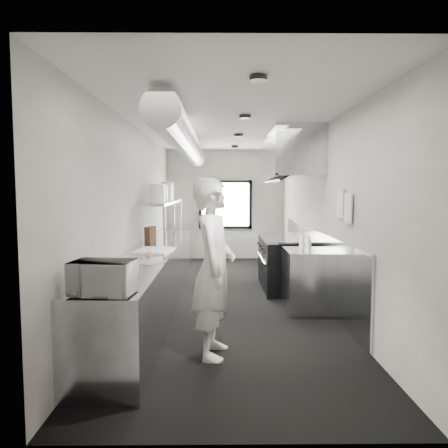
{
  "coord_description": "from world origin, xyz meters",
  "views": [
    {
      "loc": [
        -0.14,
        -6.82,
        1.79
      ],
      "look_at": [
        -0.08,
        -0.2,
        1.24
      ],
      "focal_mm": 33.8,
      "sensor_mm": 36.0,
      "label": 1
    }
  ],
  "objects_px": {
    "deli_tub_b": "(110,272)",
    "squeeze_bottle_e": "(303,241)",
    "far_work_table": "(178,245)",
    "small_plate": "(149,259)",
    "squeeze_bottle_d": "(302,242)",
    "squeeze_bottle_c": "(307,244)",
    "plate_stack_c": "(166,193)",
    "bottle_station": "(307,280)",
    "plate_stack_a": "(157,193)",
    "cutting_board": "(154,250)",
    "range": "(285,262)",
    "knife_block": "(150,234)",
    "pass_shelf": "(163,203)",
    "squeeze_bottle_b": "(309,245)",
    "deli_tub_a": "(107,275)",
    "plate_stack_b": "(161,193)",
    "microwave": "(103,278)",
    "prep_counter": "(154,278)",
    "exhaust_hood": "(290,155)",
    "plate_stack_d": "(167,191)",
    "line_cook": "(214,268)",
    "squeeze_bottle_a": "(309,247)"
  },
  "relations": [
    {
      "from": "deli_tub_b",
      "to": "squeeze_bottle_e",
      "type": "xyz_separation_m",
      "value": [
        2.4,
        2.12,
        0.04
      ]
    },
    {
      "from": "far_work_table",
      "to": "small_plate",
      "type": "bearing_deg",
      "value": -88.68
    },
    {
      "from": "squeeze_bottle_d",
      "to": "far_work_table",
      "type": "bearing_deg",
      "value": 121.07
    },
    {
      "from": "squeeze_bottle_d",
      "to": "deli_tub_b",
      "type": "bearing_deg",
      "value": -139.25
    },
    {
      "from": "squeeze_bottle_c",
      "to": "plate_stack_c",
      "type": "bearing_deg",
      "value": 139.02
    },
    {
      "from": "bottle_station",
      "to": "squeeze_bottle_c",
      "type": "bearing_deg",
      "value": -115.95
    },
    {
      "from": "small_plate",
      "to": "plate_stack_a",
      "type": "bearing_deg",
      "value": 94.96
    },
    {
      "from": "deli_tub_b",
      "to": "plate_stack_c",
      "type": "height_order",
      "value": "plate_stack_c"
    },
    {
      "from": "deli_tub_b",
      "to": "plate_stack_a",
      "type": "height_order",
      "value": "plate_stack_a"
    },
    {
      "from": "small_plate",
      "to": "cutting_board",
      "type": "distance_m",
      "value": 0.76
    },
    {
      "from": "range",
      "to": "knife_block",
      "type": "distance_m",
      "value": 2.46
    },
    {
      "from": "far_work_table",
      "to": "squeeze_bottle_c",
      "type": "xyz_separation_m",
      "value": [
        2.28,
        -3.94,
        0.55
      ]
    },
    {
      "from": "squeeze_bottle_c",
      "to": "pass_shelf",
      "type": "bearing_deg",
      "value": 143.19
    },
    {
      "from": "pass_shelf",
      "to": "squeeze_bottle_b",
      "type": "bearing_deg",
      "value": -38.12
    },
    {
      "from": "deli_tub_a",
      "to": "squeeze_bottle_d",
      "type": "distance_m",
      "value": 3.22
    },
    {
      "from": "range",
      "to": "plate_stack_b",
      "type": "distance_m",
      "value": 2.55
    },
    {
      "from": "microwave",
      "to": "plate_stack_b",
      "type": "xyz_separation_m",
      "value": [
        -0.06,
        3.95,
        0.67
      ]
    },
    {
      "from": "knife_block",
      "to": "squeeze_bottle_c",
      "type": "relative_size",
      "value": 1.31
    },
    {
      "from": "prep_counter",
      "to": "plate_stack_a",
      "type": "relative_size",
      "value": 19.75
    },
    {
      "from": "squeeze_bottle_c",
      "to": "squeeze_bottle_e",
      "type": "distance_m",
      "value": 0.31
    },
    {
      "from": "plate_stack_b",
      "to": "pass_shelf",
      "type": "bearing_deg",
      "value": 90.57
    },
    {
      "from": "pass_shelf",
      "to": "squeeze_bottle_c",
      "type": "relative_size",
      "value": 15.45
    },
    {
      "from": "deli_tub_b",
      "to": "knife_block",
      "type": "height_order",
      "value": "knife_block"
    },
    {
      "from": "microwave",
      "to": "squeeze_bottle_e",
      "type": "distance_m",
      "value": 3.65
    },
    {
      "from": "exhaust_hood",
      "to": "small_plate",
      "type": "distance_m",
      "value": 3.43
    },
    {
      "from": "plate_stack_a",
      "to": "squeeze_bottle_d",
      "type": "xyz_separation_m",
      "value": [
        2.29,
        -0.79,
        -0.72
      ]
    },
    {
      "from": "small_plate",
      "to": "far_work_table",
      "type": "bearing_deg",
      "value": 91.32
    },
    {
      "from": "plate_stack_d",
      "to": "squeeze_bottle_d",
      "type": "bearing_deg",
      "value": -42.37
    },
    {
      "from": "small_plate",
      "to": "knife_block",
      "type": "distance_m",
      "value": 1.89
    },
    {
      "from": "cutting_board",
      "to": "plate_stack_c",
      "type": "relative_size",
      "value": 2.13
    },
    {
      "from": "exhaust_hood",
      "to": "plate_stack_c",
      "type": "distance_m",
      "value": 2.43
    },
    {
      "from": "line_cook",
      "to": "plate_stack_a",
      "type": "distance_m",
      "value": 2.93
    },
    {
      "from": "far_work_table",
      "to": "plate_stack_b",
      "type": "height_order",
      "value": "plate_stack_b"
    },
    {
      "from": "prep_counter",
      "to": "knife_block",
      "type": "height_order",
      "value": "knife_block"
    },
    {
      "from": "small_plate",
      "to": "plate_stack_c",
      "type": "height_order",
      "value": "plate_stack_c"
    },
    {
      "from": "small_plate",
      "to": "plate_stack_c",
      "type": "distance_m",
      "value": 2.92
    },
    {
      "from": "microwave",
      "to": "squeeze_bottle_e",
      "type": "xyz_separation_m",
      "value": [
        2.26,
        2.87,
        -0.05
      ]
    },
    {
      "from": "line_cook",
      "to": "squeeze_bottle_d",
      "type": "xyz_separation_m",
      "value": [
        1.3,
        1.86,
        0.05
      ]
    },
    {
      "from": "knife_block",
      "to": "pass_shelf",
      "type": "bearing_deg",
      "value": 97.04
    },
    {
      "from": "deli_tub_b",
      "to": "squeeze_bottle_a",
      "type": "height_order",
      "value": "squeeze_bottle_a"
    },
    {
      "from": "squeeze_bottle_d",
      "to": "plate_stack_c",
      "type": "bearing_deg",
      "value": 141.78
    },
    {
      "from": "bottle_station",
      "to": "plate_stack_a",
      "type": "bearing_deg",
      "value": 157.64
    },
    {
      "from": "squeeze_bottle_c",
      "to": "far_work_table",
      "type": "bearing_deg",
      "value": 120.08
    },
    {
      "from": "squeeze_bottle_d",
      "to": "cutting_board",
      "type": "bearing_deg",
      "value": -173.06
    },
    {
      "from": "deli_tub_a",
      "to": "bottle_station",
      "type": "bearing_deg",
      "value": 39.85
    },
    {
      "from": "plate_stack_a",
      "to": "small_plate",
      "type": "bearing_deg",
      "value": -85.04
    },
    {
      "from": "deli_tub_a",
      "to": "cutting_board",
      "type": "height_order",
      "value": "deli_tub_a"
    },
    {
      "from": "small_plate",
      "to": "cutting_board",
      "type": "xyz_separation_m",
      "value": [
        -0.05,
        0.75,
        0.0
      ]
    },
    {
      "from": "knife_block",
      "to": "deli_tub_a",
      "type": "bearing_deg",
      "value": -70.23
    },
    {
      "from": "bottle_station",
      "to": "squeeze_bottle_c",
      "type": "relative_size",
      "value": 4.63
    }
  ]
}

